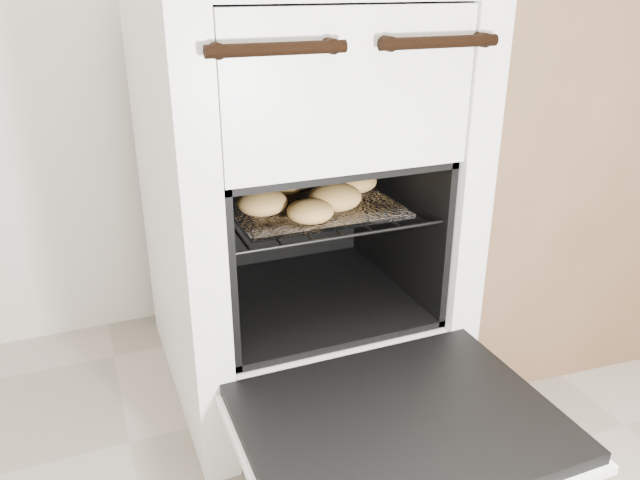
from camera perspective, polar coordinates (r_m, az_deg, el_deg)
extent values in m
cube|color=white|center=(1.39, -2.47, 4.62)|extent=(0.60, 0.64, 0.92)
cylinder|color=black|center=(0.97, -3.89, 17.04)|extent=(0.22, 0.02, 0.02)
cylinder|color=black|center=(1.09, 10.88, 17.34)|extent=(0.22, 0.02, 0.02)
cube|color=black|center=(1.09, 7.35, -16.17)|extent=(0.52, 0.40, 0.02)
cube|color=white|center=(1.11, 7.30, -16.89)|extent=(0.54, 0.42, 0.02)
cylinder|color=black|center=(1.27, -10.36, 2.09)|extent=(0.01, 0.42, 0.01)
cylinder|color=black|center=(1.41, 6.88, 4.42)|extent=(0.01, 0.42, 0.01)
cylinder|color=black|center=(1.15, 2.23, 0.30)|extent=(0.43, 0.01, 0.01)
cylinder|color=black|center=(1.50, -4.01, 5.69)|extent=(0.43, 0.01, 0.01)
cylinder|color=black|center=(1.28, -8.84, 2.31)|extent=(0.01, 0.40, 0.01)
cylinder|color=black|center=(1.29, -6.26, 2.67)|extent=(0.01, 0.40, 0.01)
cylinder|color=black|center=(1.31, -3.75, 3.02)|extent=(0.01, 0.40, 0.01)
cylinder|color=black|center=(1.32, -1.29, 3.36)|extent=(0.01, 0.40, 0.01)
cylinder|color=black|center=(1.35, 1.09, 3.68)|extent=(0.01, 0.40, 0.01)
cylinder|color=black|center=(1.37, 3.39, 3.98)|extent=(0.01, 0.40, 0.01)
cylinder|color=black|center=(1.39, 5.62, 4.26)|extent=(0.01, 0.40, 0.01)
cube|color=silver|center=(1.31, -0.99, 3.33)|extent=(0.34, 0.30, 0.01)
ellipsoid|color=tan|center=(1.38, -2.49, 5.60)|extent=(0.14, 0.14, 0.05)
ellipsoid|color=tan|center=(1.36, 3.08, 5.42)|extent=(0.14, 0.14, 0.05)
ellipsoid|color=tan|center=(1.19, -0.89, 2.65)|extent=(0.10, 0.10, 0.04)
ellipsoid|color=tan|center=(1.36, 1.94, 5.26)|extent=(0.14, 0.14, 0.04)
ellipsoid|color=tan|center=(1.35, -3.35, 5.22)|extent=(0.10, 0.10, 0.04)
ellipsoid|color=tan|center=(1.25, 1.39, 3.97)|extent=(0.13, 0.13, 0.05)
ellipsoid|color=tan|center=(1.23, -5.32, 3.46)|extent=(0.14, 0.14, 0.05)
cube|color=brown|center=(1.84, 22.70, 8.85)|extent=(1.06, 0.75, 1.01)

